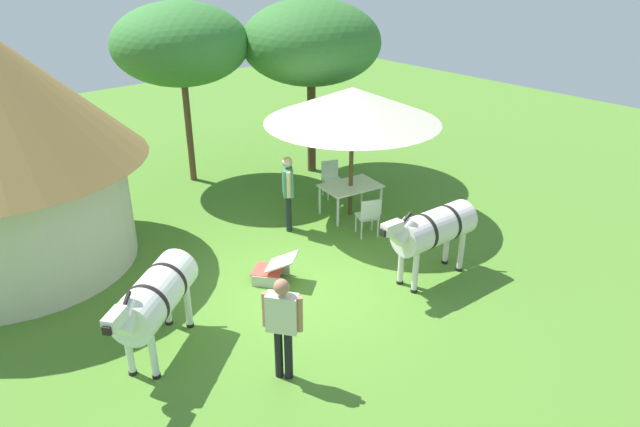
# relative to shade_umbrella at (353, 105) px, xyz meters

# --- Properties ---
(ground_plane) EXTENTS (36.00, 36.00, 0.00)m
(ground_plane) POSITION_rel_shade_umbrella_xyz_m (-2.95, -1.72, -2.64)
(ground_plane) COLOR #4F802B
(shade_umbrella) EXTENTS (3.95, 3.95, 3.03)m
(shade_umbrella) POSITION_rel_shade_umbrella_xyz_m (0.00, 0.00, 0.00)
(shade_umbrella) COLOR brown
(shade_umbrella) RESTS_ON ground_plane
(patio_dining_table) EXTENTS (1.46, 1.11, 0.74)m
(patio_dining_table) POSITION_rel_shade_umbrella_xyz_m (-0.00, -0.00, -1.98)
(patio_dining_table) COLOR silver
(patio_dining_table) RESTS_ON ground_plane
(patio_chair_west_end) EXTENTS (0.56, 0.55, 0.90)m
(patio_chair_west_end) POSITION_rel_shade_umbrella_xyz_m (0.41, 1.13, -2.12)
(patio_chair_west_end) COLOR white
(patio_chair_west_end) RESTS_ON ground_plane
(patio_chair_east_end) EXTENTS (0.57, 0.56, 0.90)m
(patio_chair_east_end) POSITION_rel_shade_umbrella_xyz_m (-0.50, -1.09, -2.12)
(patio_chair_east_end) COLOR silver
(patio_chair_east_end) RESTS_ON ground_plane
(guest_beside_umbrella) EXTENTS (0.44, 0.53, 1.72)m
(guest_beside_umbrella) POSITION_rel_shade_umbrella_xyz_m (-1.60, 0.32, -1.60)
(guest_beside_umbrella) COLOR black
(guest_beside_umbrella) RESTS_ON ground_plane
(standing_watcher) EXTENTS (0.44, 0.51, 1.68)m
(standing_watcher) POSITION_rel_shade_umbrella_xyz_m (-4.68, -3.48, -1.63)
(standing_watcher) COLOR black
(standing_watcher) RESTS_ON ground_plane
(striped_lounge_chair) EXTENTS (0.92, 0.97, 0.58)m
(striped_lounge_chair) POSITION_rel_shade_umbrella_xyz_m (-3.17, -1.21, -2.39)
(striped_lounge_chair) COLOR #D7483C
(striped_lounge_chair) RESTS_ON ground_plane
(zebra_nearest_camera) EXTENTS (2.00, 1.68, 1.54)m
(zebra_nearest_camera) POSITION_rel_shade_umbrella_xyz_m (-5.78, -1.73, -1.64)
(zebra_nearest_camera) COLOR silver
(zebra_nearest_camera) RESTS_ON ground_plane
(zebra_by_umbrella) EXTENTS (2.36, 0.77, 1.58)m
(zebra_by_umbrella) POSITION_rel_shade_umbrella_xyz_m (-0.86, -3.08, -1.60)
(zebra_by_umbrella) COLOR silver
(zebra_by_umbrella) RESTS_ON ground_plane
(acacia_tree_left_background) EXTENTS (3.63, 3.63, 4.61)m
(acacia_tree_left_background) POSITION_rel_shade_umbrella_xyz_m (1.20, 2.82, 0.87)
(acacia_tree_left_background) COLOR #4E3623
(acacia_tree_left_background) RESTS_ON ground_plane
(acacia_tree_far_lawn) EXTENTS (3.39, 3.39, 4.61)m
(acacia_tree_far_lawn) POSITION_rel_shade_umbrella_xyz_m (-1.68, 4.40, 0.94)
(acacia_tree_far_lawn) COLOR brown
(acacia_tree_far_lawn) RESTS_ON ground_plane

